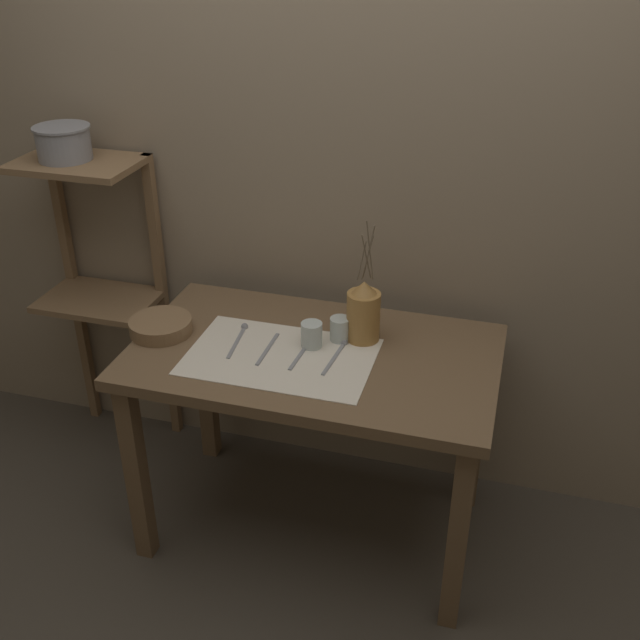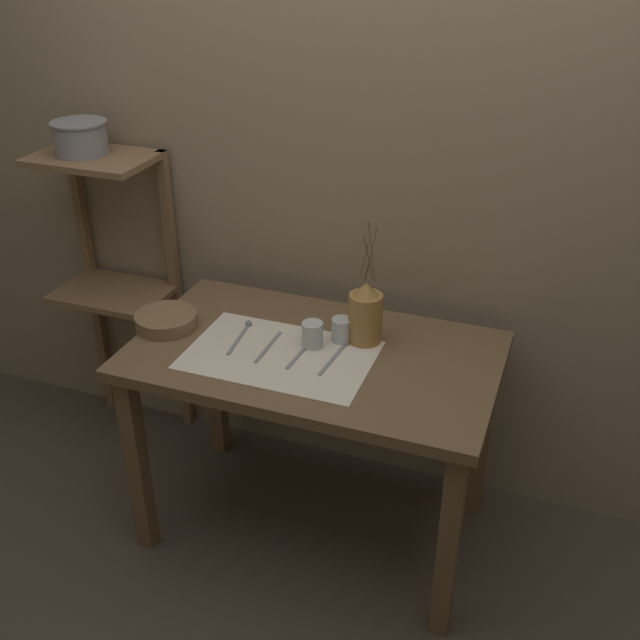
% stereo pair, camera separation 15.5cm
% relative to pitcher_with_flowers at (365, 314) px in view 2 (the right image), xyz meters
% --- Properties ---
extents(ground_plane, '(12.00, 12.00, 0.00)m').
position_rel_pitcher_with_flowers_xyz_m(ground_plane, '(-0.14, -0.12, -0.87)').
color(ground_plane, '#473F35').
extents(stone_wall_back, '(7.00, 0.06, 2.40)m').
position_rel_pitcher_with_flowers_xyz_m(stone_wall_back, '(-0.14, 0.34, 0.33)').
color(stone_wall_back, gray).
rests_on(stone_wall_back, ground_plane).
extents(wooden_table, '(1.20, 0.71, 0.77)m').
position_rel_pitcher_with_flowers_xyz_m(wooden_table, '(-0.14, -0.12, -0.21)').
color(wooden_table, brown).
rests_on(wooden_table, ground_plane).
extents(wooden_shelf_unit, '(0.44, 0.31, 1.25)m').
position_rel_pitcher_with_flowers_xyz_m(wooden_shelf_unit, '(-1.09, 0.19, -0.02)').
color(wooden_shelf_unit, brown).
rests_on(wooden_shelf_unit, ground_plane).
extents(linen_cloth, '(0.60, 0.39, 0.00)m').
position_rel_pitcher_with_flowers_xyz_m(linen_cloth, '(-0.23, -0.18, -0.10)').
color(linen_cloth, beige).
rests_on(linen_cloth, wooden_table).
extents(pitcher_with_flowers, '(0.11, 0.11, 0.43)m').
position_rel_pitcher_with_flowers_xyz_m(pitcher_with_flowers, '(0.00, 0.00, 0.00)').
color(pitcher_with_flowers, olive).
rests_on(pitcher_with_flowers, wooden_table).
extents(wooden_bowl, '(0.21, 0.21, 0.05)m').
position_rel_pitcher_with_flowers_xyz_m(wooden_bowl, '(-0.67, -0.14, -0.08)').
color(wooden_bowl, brown).
rests_on(wooden_bowl, wooden_table).
extents(glass_tumbler_near, '(0.07, 0.07, 0.09)m').
position_rel_pitcher_with_flowers_xyz_m(glass_tumbler_near, '(-0.15, -0.09, -0.06)').
color(glass_tumbler_near, '#B7C1BC').
rests_on(glass_tumbler_near, wooden_table).
extents(glass_tumbler_far, '(0.07, 0.07, 0.08)m').
position_rel_pitcher_with_flowers_xyz_m(glass_tumbler_far, '(-0.07, -0.03, -0.06)').
color(glass_tumbler_far, '#B7C1BC').
rests_on(glass_tumbler_far, wooden_table).
extents(spoon_outer, '(0.04, 0.22, 0.02)m').
position_rel_pitcher_with_flowers_xyz_m(spoon_outer, '(-0.40, -0.08, -0.09)').
color(spoon_outer, gray).
rests_on(spoon_outer, wooden_table).
extents(knife_center, '(0.01, 0.21, 0.00)m').
position_rel_pitcher_with_flowers_xyz_m(knife_center, '(-0.28, -0.16, -0.10)').
color(knife_center, gray).
rests_on(knife_center, wooden_table).
extents(fork_inner, '(0.02, 0.21, 0.00)m').
position_rel_pitcher_with_flowers_xyz_m(fork_inner, '(-0.17, -0.15, -0.10)').
color(fork_inner, gray).
rests_on(fork_inner, wooden_table).
extents(spoon_inner, '(0.03, 0.22, 0.02)m').
position_rel_pitcher_with_flowers_xyz_m(spoon_inner, '(-0.05, -0.09, -0.09)').
color(spoon_inner, gray).
rests_on(spoon_inner, wooden_table).
extents(metal_pot_large, '(0.20, 0.20, 0.12)m').
position_rel_pitcher_with_flowers_xyz_m(metal_pot_large, '(-1.14, 0.14, 0.44)').
color(metal_pot_large, gray).
rests_on(metal_pot_large, wooden_shelf_unit).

